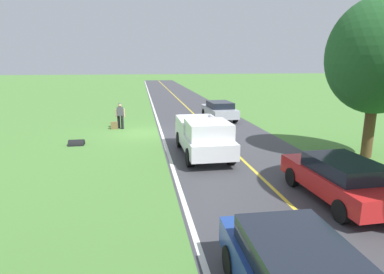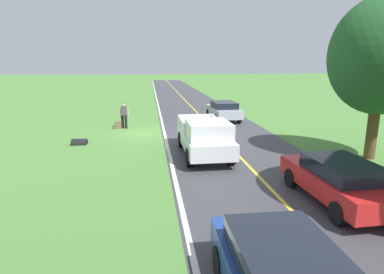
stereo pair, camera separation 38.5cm
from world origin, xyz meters
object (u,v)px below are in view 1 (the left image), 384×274
Objects in this scene: sedan_near_oncoming at (219,110)px; tree_far_side_near at (378,56)px; hitchhiker_walking at (120,114)px; sedan_mid_oncoming at (340,178)px; pickup_truck_passing at (204,136)px; suitcase_carried at (114,125)px.

tree_far_side_near is at bearing 112.00° from sedan_near_oncoming.
hitchhiker_walking reaches higher than sedan_mid_oncoming.
tree_far_side_near is at bearing 170.02° from pickup_truck_passing.
pickup_truck_passing is 0.75× the size of tree_far_side_near.
pickup_truck_passing reaches higher than suitcase_carried.
pickup_truck_passing is 1.21× the size of sedan_near_oncoming.
suitcase_carried is 0.09× the size of pickup_truck_passing.
hitchhiker_walking is 3.54× the size of suitcase_carried.
suitcase_carried is 0.11× the size of sedan_near_oncoming.
sedan_near_oncoming is at bearing -107.98° from pickup_truck_passing.
pickup_truck_passing is at bearing 72.02° from sedan_near_oncoming.
pickup_truck_passing is at bearing -59.41° from sedan_mid_oncoming.
sedan_near_oncoming is at bearing -162.62° from hitchhiker_walking.
suitcase_carried is 0.11× the size of sedan_mid_oncoming.
hitchhiker_walking is at bearing -36.19° from tree_far_side_near.
pickup_truck_passing is at bearing -9.98° from tree_far_side_near.
sedan_mid_oncoming is 15.20m from sedan_near_oncoming.
hitchhiker_walking is at bearing 17.38° from sedan_near_oncoming.
suitcase_carried is 15.07m from sedan_mid_oncoming.
sedan_near_oncoming is at bearing 101.98° from suitcase_carried.
sedan_near_oncoming reaches higher than suitcase_carried.
pickup_truck_passing is 6.52m from sedan_mid_oncoming.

